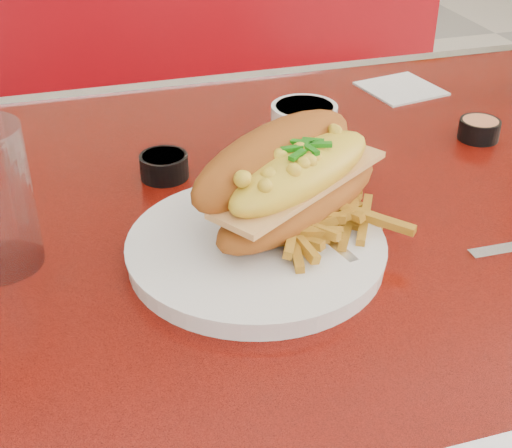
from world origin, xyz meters
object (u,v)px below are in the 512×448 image
object	(u,v)px
dinner_plate	(256,249)
fork	(305,221)
sauce_cup_right	(479,129)
mac_hoagie	(292,177)
sauce_cup_left	(164,165)
gravy_ramekin	(304,122)
booth_bench_far	(233,202)
diner_table	(386,286)

from	to	relation	value
dinner_plate	fork	bearing A→B (deg)	20.27
sauce_cup_right	fork	bearing A→B (deg)	-152.33
dinner_plate	mac_hoagie	distance (m)	0.08
dinner_plate	sauce_cup_left	xyz separation A→B (m)	(-0.06, 0.20, 0.01)
fork	gravy_ramekin	size ratio (longest dim) A/B	1.53
sauce_cup_right	sauce_cup_left	bearing A→B (deg)	178.13
booth_bench_far	sauce_cup_left	xyz separation A→B (m)	(-0.27, -0.72, 0.50)
dinner_plate	mac_hoagie	size ratio (longest dim) A/B	1.09
gravy_ramekin	mac_hoagie	bearing A→B (deg)	-113.38
fork	gravy_ramekin	bearing A→B (deg)	-33.45
booth_bench_far	dinner_plate	world-z (taller)	booth_bench_far
booth_bench_far	sauce_cup_left	bearing A→B (deg)	-110.72
diner_table	sauce_cup_right	bearing A→B (deg)	26.28
sauce_cup_left	sauce_cup_right	bearing A→B (deg)	-1.87
diner_table	fork	world-z (taller)	fork
fork	gravy_ramekin	distance (m)	0.24
gravy_ramekin	sauce_cup_left	world-z (taller)	gravy_ramekin
diner_table	fork	xyz separation A→B (m)	(-0.15, -0.09, 0.18)
diner_table	dinner_plate	world-z (taller)	dinner_plate
booth_bench_far	fork	size ratio (longest dim) A/B	7.22
diner_table	fork	bearing A→B (deg)	-150.96
booth_bench_far	mac_hoagie	distance (m)	1.05
booth_bench_far	sauce_cup_left	world-z (taller)	booth_bench_far
dinner_plate	gravy_ramekin	world-z (taller)	gravy_ramekin
diner_table	sauce_cup_right	size ratio (longest dim) A/B	17.49
booth_bench_far	mac_hoagie	xyz separation A→B (m)	(-0.16, -0.88, 0.55)
mac_hoagie	fork	size ratio (longest dim) A/B	1.64
diner_table	dinner_plate	xyz separation A→B (m)	(-0.21, -0.11, 0.17)
booth_bench_far	gravy_ramekin	xyz separation A→B (m)	(-0.07, -0.67, 0.51)
diner_table	gravy_ramekin	bearing A→B (deg)	116.81
diner_table	gravy_ramekin	world-z (taller)	gravy_ramekin
gravy_ramekin	sauce_cup_right	distance (m)	0.24
mac_hoagie	fork	world-z (taller)	mac_hoagie
diner_table	dinner_plate	distance (m)	0.30
diner_table	sauce_cup_right	distance (m)	0.25
sauce_cup_left	dinner_plate	bearing A→B (deg)	-73.88
dinner_plate	fork	size ratio (longest dim) A/B	1.78
dinner_plate	fork	world-z (taller)	same
sauce_cup_left	gravy_ramekin	bearing A→B (deg)	14.48
gravy_ramekin	sauce_cup_right	xyz separation A→B (m)	(0.23, -0.07, -0.01)
booth_bench_far	mac_hoagie	size ratio (longest dim) A/B	4.40
booth_bench_far	sauce_cup_right	size ratio (longest dim) A/B	17.07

